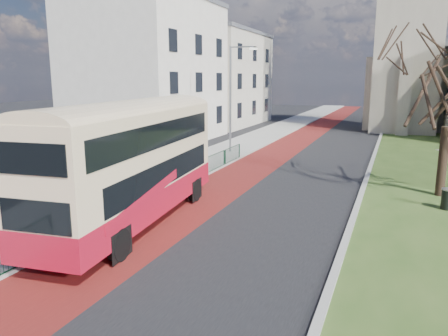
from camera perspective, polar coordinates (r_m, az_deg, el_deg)
The scene contains 12 objects.
ground at distance 16.53m, azimuth -6.91°, elevation -8.86°, with size 160.00×160.00×0.00m, color black.
road_carriageway at distance 34.57m, azimuth 11.35°, elevation 1.86°, with size 9.00×120.00×0.01m, color black.
bus_lane at distance 35.14m, azimuth 7.02°, elevation 2.16°, with size 3.40×120.00×0.01m, color #591414.
pavement_west at distance 36.26m, azimuth 1.20°, elevation 2.62°, with size 4.00×120.00×0.12m, color gray.
kerb_west at distance 35.62m, azimuth 4.22°, elevation 2.44°, with size 0.25×120.00×0.13m, color #999993.
kerb_east at distance 36.04m, azimuth 19.14°, elevation 1.93°, with size 0.25×80.00×0.13m, color #999993.
pedestrian_railing at distance 21.08m, azimuth -8.83°, elevation -2.80°, with size 0.07×24.00×1.12m.
street_block_near at distance 41.55m, azimuth -9.76°, elevation 12.55°, with size 10.30×14.30×13.00m.
street_block_far at distance 55.85m, azimuth -1.02°, elevation 11.69°, with size 10.30×16.30×11.50m.
streetlamp at distance 33.72m, azimuth 1.08°, elevation 9.68°, with size 2.13×0.18×8.00m.
bus at distance 17.46m, azimuth -11.89°, elevation 1.29°, with size 3.76×11.54×4.74m.
litter_bin at distance 21.79m, azimuth 27.20°, elevation -3.62°, with size 0.67×0.67×0.94m.
Camera 1 is at (7.49, -13.56, 5.79)m, focal length 35.00 mm.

